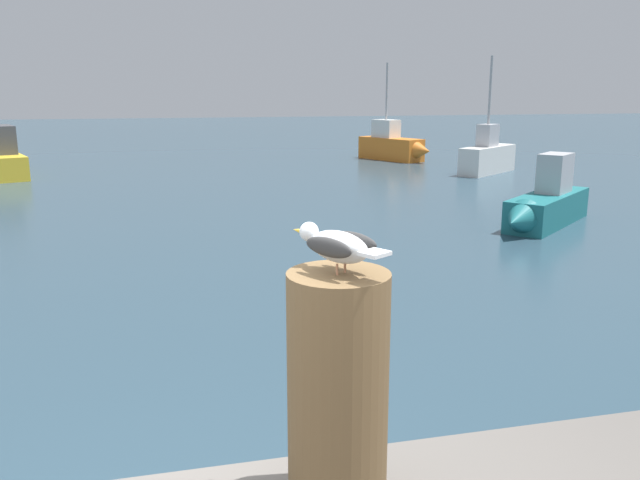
{
  "coord_description": "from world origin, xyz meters",
  "views": [
    {
      "loc": [
        0.22,
        -2.18,
        2.58
      ],
      "look_at": [
        0.73,
        -0.04,
        2.07
      ],
      "focal_mm": 36.39,
      "sensor_mm": 36.0,
      "label": 1
    }
  ],
  "objects": [
    {
      "name": "boat_teal",
      "position": [
        7.28,
        8.72,
        0.41
      ],
      "size": [
        3.0,
        2.63,
        1.37
      ],
      "color": "#1E7075",
      "rests_on": "ground_plane"
    },
    {
      "name": "seagull",
      "position": [
        0.73,
        -0.29,
        2.11
      ],
      "size": [
        0.25,
        0.36,
        0.14
      ],
      "color": "tan",
      "rests_on": "mooring_post"
    },
    {
      "name": "boat_white",
      "position": [
        10.23,
        16.47,
        0.52
      ],
      "size": [
        2.87,
        2.38,
        3.57
      ],
      "color": "silver",
      "rests_on": "ground_plane"
    },
    {
      "name": "mooring_post",
      "position": [
        0.73,
        -0.29,
        1.62
      ],
      "size": [
        0.33,
        0.33,
        0.8
      ],
      "primitive_type": "cylinder",
      "color": "brown",
      "rests_on": "harbor_quay"
    },
    {
      "name": "boat_orange",
      "position": [
        8.58,
        20.66,
        0.53
      ],
      "size": [
        2.13,
        3.25,
        3.53
      ],
      "color": "orange",
      "rests_on": "ground_plane"
    }
  ]
}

